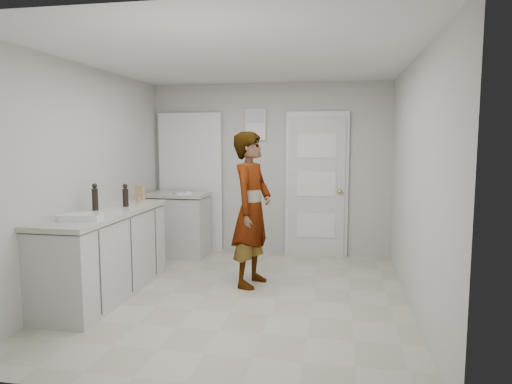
% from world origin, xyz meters
% --- Properties ---
extents(ground, '(4.00, 4.00, 0.00)m').
position_xyz_m(ground, '(0.00, 0.00, 0.00)').
color(ground, '#AAA58F').
rests_on(ground, ground).
extents(room_shell, '(4.00, 4.00, 4.00)m').
position_xyz_m(room_shell, '(-0.17, 1.95, 1.02)').
color(room_shell, beige).
rests_on(room_shell, ground).
extents(main_counter, '(0.64, 1.96, 0.93)m').
position_xyz_m(main_counter, '(-1.45, -0.20, 0.43)').
color(main_counter, silver).
rests_on(main_counter, ground).
extents(side_counter, '(0.84, 0.61, 0.93)m').
position_xyz_m(side_counter, '(-1.25, 1.55, 0.43)').
color(side_counter, silver).
rests_on(side_counter, ground).
extents(person, '(0.56, 0.73, 1.77)m').
position_xyz_m(person, '(0.04, 0.44, 0.89)').
color(person, silver).
rests_on(person, ground).
extents(cake_mix_box, '(0.12, 0.07, 0.19)m').
position_xyz_m(cake_mix_box, '(-1.44, 0.70, 1.02)').
color(cake_mix_box, '#8E6447').
rests_on(cake_mix_box, main_counter).
extents(spice_jar, '(0.05, 0.05, 0.07)m').
position_xyz_m(spice_jar, '(-1.33, 0.41, 0.96)').
color(spice_jar, tan).
rests_on(spice_jar, main_counter).
extents(oil_cruet_a, '(0.07, 0.07, 0.26)m').
position_xyz_m(oil_cruet_a, '(-1.37, 0.14, 1.05)').
color(oil_cruet_a, black).
rests_on(oil_cruet_a, main_counter).
extents(oil_cruet_b, '(0.06, 0.06, 0.29)m').
position_xyz_m(oil_cruet_b, '(-1.56, -0.17, 1.07)').
color(oil_cruet_b, black).
rests_on(oil_cruet_b, main_counter).
extents(baking_dish, '(0.36, 0.29, 0.06)m').
position_xyz_m(baking_dish, '(-1.37, -0.72, 0.95)').
color(baking_dish, silver).
rests_on(baking_dish, main_counter).
extents(egg_bowl, '(0.14, 0.14, 0.06)m').
position_xyz_m(egg_bowl, '(-1.53, -0.80, 0.95)').
color(egg_bowl, silver).
rests_on(egg_bowl, main_counter).
extents(papers, '(0.34, 0.36, 0.01)m').
position_xyz_m(papers, '(-1.17, 1.50, 0.93)').
color(papers, white).
rests_on(papers, side_counter).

